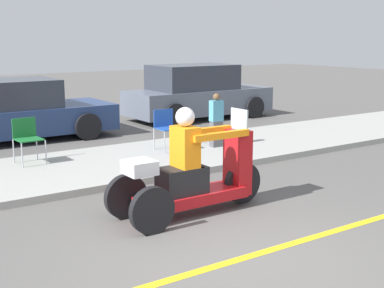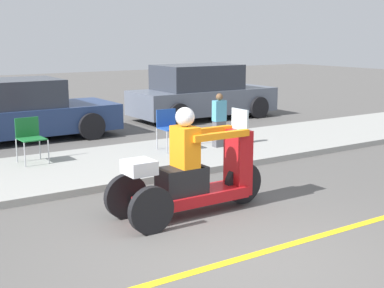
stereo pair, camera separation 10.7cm
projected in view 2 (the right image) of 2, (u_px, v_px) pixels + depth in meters
ground_plane at (239, 259)px, 5.90m from camera, size 60.00×60.00×0.00m
lane_stripe at (267, 251)px, 6.12m from camera, size 24.00×0.12×0.01m
sidewalk_strip at (81, 169)px, 9.65m from camera, size 28.00×2.80×0.12m
motorcycle_trike at (193, 176)px, 7.30m from camera, size 2.34×0.80×1.50m
spectator_with_child at (219, 121)px, 11.18m from camera, size 0.27×0.17×1.13m
folding_chair_curbside at (169, 125)px, 10.93m from camera, size 0.48×0.48×0.82m
folding_chair_set_back at (30, 135)px, 9.83m from camera, size 0.48×0.48×0.82m
parked_car_lot_center at (9, 112)px, 12.40m from camera, size 4.84×2.01×1.43m
parked_car_lot_left at (201, 94)px, 15.76m from camera, size 4.33×1.94×1.59m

